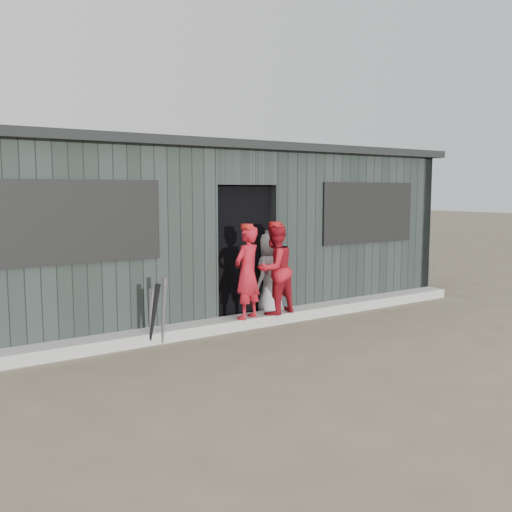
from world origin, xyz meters
TOP-DOWN VIEW (x-y plane):
  - ground at (0.00, 0.00)m, footprint 80.00×80.00m
  - curb at (0.00, 1.82)m, footprint 8.00×0.36m
  - bat_left at (-1.63, 1.75)m, footprint 0.11×0.19m
  - bat_mid at (-1.53, 1.59)m, footprint 0.07×0.19m
  - bat_right at (-1.68, 1.56)m, footprint 0.10×0.31m
  - player_red_left at (-0.22, 1.70)m, footprint 0.55×0.46m
  - player_red_right at (0.27, 1.73)m, footprint 0.72×0.61m
  - player_grey_back at (0.48, 2.12)m, footprint 0.76×0.66m
  - dugout at (-0.00, 3.50)m, footprint 8.30×3.30m

SIDE VIEW (x-z plane):
  - ground at x=0.00m, z-range 0.00..0.00m
  - curb at x=0.00m, z-range 0.00..0.15m
  - bat_left at x=-1.63m, z-range 0.00..0.71m
  - bat_right at x=-1.68m, z-range 0.00..0.81m
  - bat_mid at x=-1.53m, z-range 0.00..0.87m
  - player_grey_back at x=0.48m, z-range 0.00..1.30m
  - player_red_left at x=-0.22m, z-range 0.15..1.44m
  - player_red_right at x=0.27m, z-range 0.15..1.45m
  - dugout at x=0.00m, z-range -0.02..2.60m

